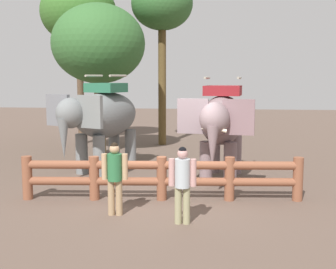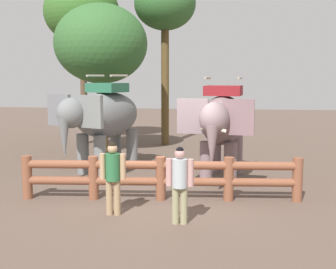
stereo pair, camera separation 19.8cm
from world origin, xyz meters
name	(u,v)px [view 2 (the right image)]	position (x,y,z in m)	size (l,w,h in m)	color
ground_plane	(161,199)	(0.00, 0.00, 0.00)	(60.00, 60.00, 0.00)	brown
log_fence	(161,175)	(0.00, -0.03, 0.60)	(6.69, 0.80, 1.05)	brown
elephant_near_left	(103,117)	(-2.23, 2.97, 1.69)	(2.64, 3.56, 3.00)	slate
elephant_center	(222,123)	(1.43, 2.14, 1.65)	(1.95, 3.48, 2.94)	slate
tourist_woman_in_black	(180,180)	(0.62, -1.69, 0.91)	(0.56, 0.31, 1.57)	#98936B
tourist_man_in_blue	(113,173)	(-0.84, -1.29, 0.91)	(0.56, 0.33, 1.57)	tan
tree_far_left	(165,7)	(-1.04, 8.57, 5.86)	(2.60, 2.60, 7.09)	brown
tree_back_center	(82,13)	(-4.61, 8.41, 5.63)	(3.22, 3.22, 7.04)	brown
tree_far_right	(101,45)	(-3.10, 5.97, 4.12)	(3.47, 3.47, 5.63)	brown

